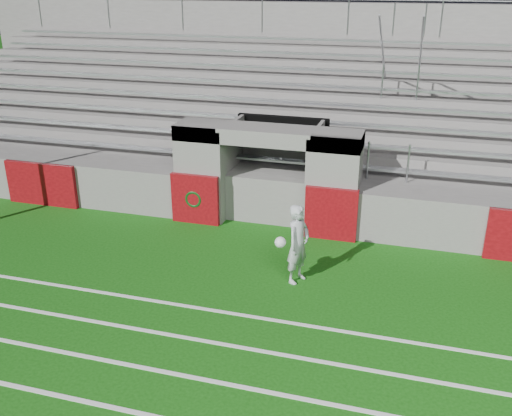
% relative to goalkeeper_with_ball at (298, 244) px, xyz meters
% --- Properties ---
extents(ground, '(90.00, 90.00, 0.00)m').
position_rel_goalkeeper_with_ball_xyz_m(ground, '(-1.45, -0.64, -0.88)').
color(ground, '#114D0C').
rests_on(ground, ground).
extents(stadium_structure, '(26.00, 8.48, 5.42)m').
position_rel_goalkeeper_with_ball_xyz_m(stadium_structure, '(-1.45, 7.33, 0.61)').
color(stadium_structure, slate).
rests_on(stadium_structure, ground).
extents(goalkeeper_with_ball, '(0.78, 0.75, 1.75)m').
position_rel_goalkeeper_with_ball_xyz_m(goalkeeper_with_ball, '(0.00, 0.00, 0.00)').
color(goalkeeper_with_ball, '#B6BCC1').
rests_on(goalkeeper_with_ball, ground).
extents(hose_coil, '(0.51, 0.14, 0.53)m').
position_rel_goalkeeper_with_ball_xyz_m(hose_coil, '(-3.28, 2.29, -0.17)').
color(hose_coil, '#0D4215').
rests_on(hose_coil, ground).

